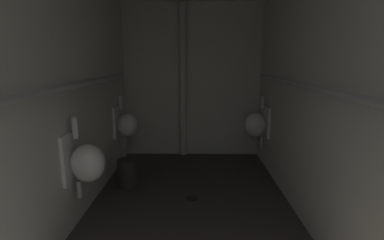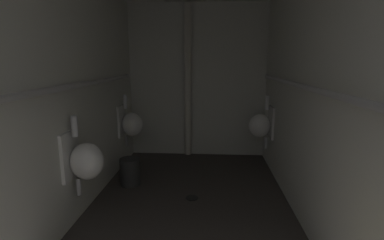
{
  "view_description": "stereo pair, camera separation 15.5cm",
  "coord_description": "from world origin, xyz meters",
  "px_view_note": "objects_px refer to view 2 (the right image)",
  "views": [
    {
      "loc": [
        0.05,
        -0.21,
        1.51
      ],
      "look_at": [
        0.01,
        2.72,
        0.9
      ],
      "focal_mm": 26.53,
      "sensor_mm": 36.0,
      "label": 1
    },
    {
      "loc": [
        0.2,
        -0.21,
        1.51
      ],
      "look_at": [
        0.01,
        2.72,
        0.9
      ],
      "focal_mm": 26.53,
      "sensor_mm": 36.0,
      "label": 2
    }
  ],
  "objects_px": {
    "urinal_left_mid": "(85,160)",
    "waste_bin": "(130,172)",
    "urinal_right_mid": "(261,125)",
    "floor_drain": "(192,198)",
    "standpipe_back_wall": "(188,82)",
    "urinal_left_far": "(131,123)"
  },
  "relations": [
    {
      "from": "urinal_left_mid",
      "to": "waste_bin",
      "type": "bearing_deg",
      "value": 80.51
    },
    {
      "from": "urinal_right_mid",
      "to": "standpipe_back_wall",
      "type": "xyz_separation_m",
      "value": [
        -1.06,
        0.48,
        0.55
      ]
    },
    {
      "from": "urinal_left_far",
      "to": "urinal_right_mid",
      "type": "height_order",
      "value": "same"
    },
    {
      "from": "floor_drain",
      "to": "urinal_left_mid",
      "type": "bearing_deg",
      "value": -148.56
    },
    {
      "from": "urinal_right_mid",
      "to": "floor_drain",
      "type": "distance_m",
      "value": 1.48
    },
    {
      "from": "urinal_right_mid",
      "to": "waste_bin",
      "type": "distance_m",
      "value": 1.88
    },
    {
      "from": "urinal_left_far",
      "to": "floor_drain",
      "type": "xyz_separation_m",
      "value": [
        0.94,
        -0.95,
        -0.63
      ]
    },
    {
      "from": "urinal_left_mid",
      "to": "waste_bin",
      "type": "distance_m",
      "value": 1.01
    },
    {
      "from": "urinal_left_mid",
      "to": "standpipe_back_wall",
      "type": "xyz_separation_m",
      "value": [
        0.78,
        2.04,
        0.55
      ]
    },
    {
      "from": "urinal_left_far",
      "to": "standpipe_back_wall",
      "type": "xyz_separation_m",
      "value": [
        0.78,
        0.51,
        0.55
      ]
    },
    {
      "from": "urinal_left_far",
      "to": "standpipe_back_wall",
      "type": "relative_size",
      "value": 0.32
    },
    {
      "from": "standpipe_back_wall",
      "to": "floor_drain",
      "type": "distance_m",
      "value": 1.89
    },
    {
      "from": "urinal_left_mid",
      "to": "standpipe_back_wall",
      "type": "bearing_deg",
      "value": 69.12
    },
    {
      "from": "standpipe_back_wall",
      "to": "waste_bin",
      "type": "distance_m",
      "value": 1.67
    },
    {
      "from": "waste_bin",
      "to": "urinal_left_mid",
      "type": "bearing_deg",
      "value": -99.49
    },
    {
      "from": "standpipe_back_wall",
      "to": "waste_bin",
      "type": "xyz_separation_m",
      "value": [
        -0.63,
        -1.16,
        -1.02
      ]
    },
    {
      "from": "standpipe_back_wall",
      "to": "floor_drain",
      "type": "relative_size",
      "value": 16.6
    },
    {
      "from": "urinal_left_mid",
      "to": "standpipe_back_wall",
      "type": "distance_m",
      "value": 2.25
    },
    {
      "from": "urinal_left_mid",
      "to": "floor_drain",
      "type": "height_order",
      "value": "urinal_left_mid"
    },
    {
      "from": "urinal_left_far",
      "to": "urinal_right_mid",
      "type": "distance_m",
      "value": 1.84
    },
    {
      "from": "urinal_left_far",
      "to": "standpipe_back_wall",
      "type": "height_order",
      "value": "standpipe_back_wall"
    },
    {
      "from": "urinal_left_far",
      "to": "floor_drain",
      "type": "distance_m",
      "value": 1.48
    }
  ]
}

